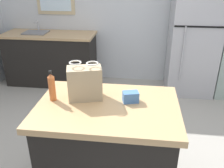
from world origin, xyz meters
TOP-DOWN VIEW (x-y plane):
  - ground at (0.00, 0.00)m, footprint 5.79×5.79m
  - back_wall at (-0.02, 2.26)m, footprint 4.83×0.13m
  - kitchen_island at (-0.02, -0.40)m, footprint 1.17×0.82m
  - refrigerator at (1.06, 1.84)m, footprint 0.75×0.71m
  - sink_counter at (-1.38, 1.88)m, footprint 1.59×0.63m
  - shopping_bag at (-0.23, -0.31)m, footprint 0.31×0.23m
  - small_box at (0.16, -0.32)m, footprint 0.15×0.11m
  - bottle at (-0.49, -0.37)m, footprint 0.06×0.06m

SIDE VIEW (x-z plane):
  - ground at x=0.00m, z-range 0.00..0.00m
  - kitchen_island at x=-0.02m, z-range 0.00..0.91m
  - sink_counter at x=-1.38m, z-range -0.08..1.02m
  - refrigerator at x=1.06m, z-range 0.00..1.89m
  - small_box at x=0.16m, z-range 0.90..0.99m
  - bottle at x=-0.49m, z-range 0.89..1.16m
  - shopping_bag at x=-0.23m, z-range 0.88..1.21m
  - back_wall at x=-0.02m, z-range 0.00..2.66m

